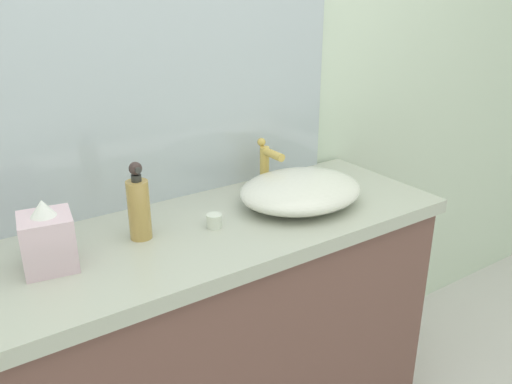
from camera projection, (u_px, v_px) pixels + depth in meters
bathroom_wall_rear at (143, 69)px, 1.55m from camera, size 6.00×0.06×2.60m
vanity_counter at (208, 356)px, 1.65m from camera, size 1.50×0.51×0.89m
wall_mirror_panel at (150, 14)px, 1.48m from camera, size 1.27×0.01×1.13m
sink_basin at (301, 190)px, 1.64m from camera, size 0.40×0.33×0.09m
faucet at (267, 160)px, 1.76m from camera, size 0.03×0.13×0.16m
soap_dispenser at (139, 206)px, 1.41m from camera, size 0.06×0.06×0.22m
tissue_box at (48, 239)px, 1.26m from camera, size 0.14×0.14×0.18m
candle_jar at (214, 221)px, 1.49m from camera, size 0.04×0.04×0.04m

